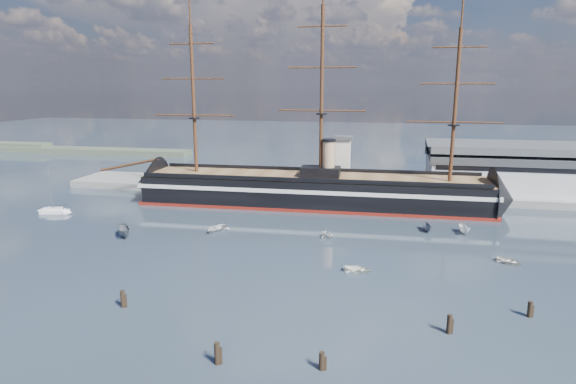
# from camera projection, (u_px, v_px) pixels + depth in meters

# --- Properties ---
(ground) EXTENTS (600.00, 600.00, 0.00)m
(ground) POSITION_uv_depth(u_px,v_px,m) (315.00, 228.00, 106.62)
(ground) COLOR #212B34
(ground) RESTS_ON ground
(quay) EXTENTS (180.00, 18.00, 2.00)m
(quay) POSITION_uv_depth(u_px,v_px,m) (367.00, 194.00, 139.10)
(quay) COLOR slate
(quay) RESTS_ON ground
(warehouse) EXTENTS (63.00, 21.00, 11.60)m
(warehouse) POSITION_uv_depth(u_px,v_px,m) (545.00, 170.00, 131.89)
(warehouse) COLOR #B7BABC
(warehouse) RESTS_ON ground
(quay_tower) EXTENTS (5.00, 5.00, 15.00)m
(quay_tower) POSITION_uv_depth(u_px,v_px,m) (343.00, 162.00, 135.44)
(quay_tower) COLOR silver
(quay_tower) RESTS_ON ground
(shoreline) EXTENTS (120.00, 10.00, 4.00)m
(shoreline) POSITION_uv_depth(u_px,v_px,m) (49.00, 149.00, 224.05)
(shoreline) COLOR #3F4C38
(shoreline) RESTS_ON ground
(warship) EXTENTS (113.04, 18.10, 53.94)m
(warship) POSITION_uv_depth(u_px,v_px,m) (306.00, 190.00, 125.87)
(warship) COLOR black
(warship) RESTS_ON ground
(sailboat) EXTENTS (7.08, 3.34, 10.91)m
(sailboat) POSITION_uv_depth(u_px,v_px,m) (55.00, 211.00, 118.20)
(sailboat) COLOR white
(sailboat) RESTS_ON ground
(motorboat_a) EXTENTS (7.28, 6.40, 2.86)m
(motorboat_a) POSITION_uv_depth(u_px,v_px,m) (125.00, 237.00, 100.15)
(motorboat_a) COLOR slate
(motorboat_a) RESTS_ON ground
(motorboat_b) EXTENTS (1.64, 3.14, 1.40)m
(motorboat_b) POSITION_uv_depth(u_px,v_px,m) (357.00, 272.00, 81.59)
(motorboat_b) COLOR white
(motorboat_b) RESTS_ON ground
(motorboat_c) EXTENTS (5.20, 2.63, 1.99)m
(motorboat_c) POSITION_uv_depth(u_px,v_px,m) (427.00, 231.00, 104.03)
(motorboat_c) COLOR slate
(motorboat_c) RESTS_ON ground
(motorboat_d) EXTENTS (5.96, 5.68, 2.11)m
(motorboat_d) POSITION_uv_depth(u_px,v_px,m) (327.00, 237.00, 99.83)
(motorboat_d) COLOR silver
(motorboat_d) RESTS_ON ground
(motorboat_e) EXTENTS (2.65, 2.98, 1.34)m
(motorboat_e) POSITION_uv_depth(u_px,v_px,m) (509.00, 263.00, 85.42)
(motorboat_e) COLOR beige
(motorboat_e) RESTS_ON ground
(motorboat_f) EXTENTS (5.80, 2.69, 2.24)m
(motorboat_f) POSITION_uv_depth(u_px,v_px,m) (464.00, 234.00, 102.29)
(motorboat_f) COLOR silver
(motorboat_f) RESTS_ON ground
(motorboat_g) EXTENTS (3.88, 2.57, 1.68)m
(motorboat_g) POSITION_uv_depth(u_px,v_px,m) (217.00, 231.00, 104.25)
(motorboat_g) COLOR white
(motorboat_g) RESTS_ON ground
(piling_near_left) EXTENTS (0.64, 0.64, 3.24)m
(piling_near_left) POSITION_uv_depth(u_px,v_px,m) (123.00, 307.00, 68.75)
(piling_near_left) COLOR black
(piling_near_left) RESTS_ON ground
(piling_near_mid) EXTENTS (0.64, 0.64, 2.86)m
(piling_near_mid) POSITION_uv_depth(u_px,v_px,m) (322.00, 370.00, 53.70)
(piling_near_mid) COLOR black
(piling_near_mid) RESTS_ON ground
(piling_near_right) EXTENTS (0.64, 0.64, 3.30)m
(piling_near_right) POSITION_uv_depth(u_px,v_px,m) (448.00, 333.00, 61.50)
(piling_near_right) COLOR black
(piling_near_right) RESTS_ON ground
(piling_far_right) EXTENTS (0.64, 0.64, 2.96)m
(piling_far_right) POSITION_uv_depth(u_px,v_px,m) (529.00, 317.00, 65.88)
(piling_far_right) COLOR black
(piling_far_right) RESTS_ON ground
(piling_extra) EXTENTS (0.64, 0.64, 3.37)m
(piling_extra) POSITION_uv_depth(u_px,v_px,m) (217.00, 364.00, 54.78)
(piling_extra) COLOR black
(piling_extra) RESTS_ON ground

